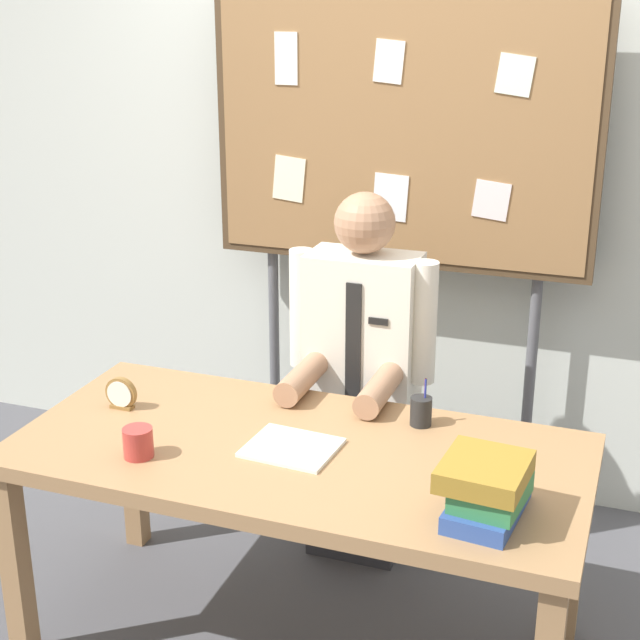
{
  "coord_description": "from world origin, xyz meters",
  "views": [
    {
      "loc": [
        0.95,
        -2.41,
        2.07
      ],
      "look_at": [
        0.0,
        0.2,
        1.08
      ],
      "focal_mm": 52.76,
      "sensor_mm": 36.0,
      "label": 1
    }
  ],
  "objects_px": {
    "desk": "(298,471)",
    "coffee_mug": "(138,442)",
    "bulletin_board": "(401,136)",
    "book_stack": "(487,489)",
    "desk_clock": "(121,395)",
    "person": "(361,391)",
    "pen_holder": "(421,411)",
    "open_notebook": "(292,448)"
  },
  "relations": [
    {
      "from": "person",
      "to": "open_notebook",
      "type": "height_order",
      "value": "person"
    },
    {
      "from": "desk",
      "to": "coffee_mug",
      "type": "xyz_separation_m",
      "value": [
        -0.43,
        -0.22,
        0.13
      ]
    },
    {
      "from": "person",
      "to": "book_stack",
      "type": "distance_m",
      "value": 1.06
    },
    {
      "from": "desk_clock",
      "to": "open_notebook",
      "type": "bearing_deg",
      "value": -7.15
    },
    {
      "from": "bulletin_board",
      "to": "book_stack",
      "type": "relative_size",
      "value": 6.7
    },
    {
      "from": "desk",
      "to": "pen_holder",
      "type": "height_order",
      "value": "pen_holder"
    },
    {
      "from": "bulletin_board",
      "to": "book_stack",
      "type": "height_order",
      "value": "bulletin_board"
    },
    {
      "from": "open_notebook",
      "to": "desk_clock",
      "type": "relative_size",
      "value": 2.44
    },
    {
      "from": "open_notebook",
      "to": "coffee_mug",
      "type": "relative_size",
      "value": 2.9
    },
    {
      "from": "desk_clock",
      "to": "coffee_mug",
      "type": "bearing_deg",
      "value": -50.74
    },
    {
      "from": "book_stack",
      "to": "open_notebook",
      "type": "bearing_deg",
      "value": 163.8
    },
    {
      "from": "open_notebook",
      "to": "book_stack",
      "type": "bearing_deg",
      "value": -16.2
    },
    {
      "from": "bulletin_board",
      "to": "open_notebook",
      "type": "distance_m",
      "value": 1.36
    },
    {
      "from": "desk",
      "to": "person",
      "type": "xyz_separation_m",
      "value": [
        0.0,
        0.64,
        0.0
      ]
    },
    {
      "from": "book_stack",
      "to": "desk",
      "type": "bearing_deg",
      "value": 161.77
    },
    {
      "from": "desk_clock",
      "to": "coffee_mug",
      "type": "distance_m",
      "value": 0.36
    },
    {
      "from": "person",
      "to": "pen_holder",
      "type": "relative_size",
      "value": 8.74
    },
    {
      "from": "person",
      "to": "coffee_mug",
      "type": "distance_m",
      "value": 0.97
    },
    {
      "from": "desk",
      "to": "coffee_mug",
      "type": "relative_size",
      "value": 19.05
    },
    {
      "from": "desk",
      "to": "coffee_mug",
      "type": "height_order",
      "value": "coffee_mug"
    },
    {
      "from": "desk_clock",
      "to": "pen_holder",
      "type": "relative_size",
      "value": 0.69
    },
    {
      "from": "book_stack",
      "to": "pen_holder",
      "type": "bearing_deg",
      "value": 121.83
    },
    {
      "from": "desk",
      "to": "open_notebook",
      "type": "height_order",
      "value": "open_notebook"
    },
    {
      "from": "desk",
      "to": "pen_holder",
      "type": "relative_size",
      "value": 11.03
    },
    {
      "from": "bulletin_board",
      "to": "open_notebook",
      "type": "relative_size",
      "value": 7.79
    },
    {
      "from": "person",
      "to": "book_stack",
      "type": "relative_size",
      "value": 4.48
    },
    {
      "from": "desk",
      "to": "book_stack",
      "type": "height_order",
      "value": "book_stack"
    },
    {
      "from": "desk",
      "to": "bulletin_board",
      "type": "xyz_separation_m",
      "value": [
        -0.0,
        1.09,
        0.88
      ]
    },
    {
      "from": "bulletin_board",
      "to": "book_stack",
      "type": "xyz_separation_m",
      "value": [
        0.62,
        -1.3,
        -0.71
      ]
    },
    {
      "from": "book_stack",
      "to": "desk_clock",
      "type": "relative_size",
      "value": 2.83
    },
    {
      "from": "coffee_mug",
      "to": "pen_holder",
      "type": "distance_m",
      "value": 0.9
    },
    {
      "from": "book_stack",
      "to": "desk_clock",
      "type": "height_order",
      "value": "book_stack"
    },
    {
      "from": "open_notebook",
      "to": "coffee_mug",
      "type": "bearing_deg",
      "value": -154.36
    },
    {
      "from": "book_stack",
      "to": "coffee_mug",
      "type": "height_order",
      "value": "book_stack"
    },
    {
      "from": "desk",
      "to": "pen_holder",
      "type": "bearing_deg",
      "value": 41.88
    },
    {
      "from": "book_stack",
      "to": "coffee_mug",
      "type": "xyz_separation_m",
      "value": [
        -1.04,
        -0.02,
        -0.04
      ]
    },
    {
      "from": "bulletin_board",
      "to": "pen_holder",
      "type": "relative_size",
      "value": 13.08
    },
    {
      "from": "bulletin_board",
      "to": "open_notebook",
      "type": "height_order",
      "value": "bulletin_board"
    },
    {
      "from": "pen_holder",
      "to": "person",
      "type": "bearing_deg",
      "value": 131.33
    },
    {
      "from": "person",
      "to": "coffee_mug",
      "type": "relative_size",
      "value": 15.09
    },
    {
      "from": "desk",
      "to": "coffee_mug",
      "type": "distance_m",
      "value": 0.5
    },
    {
      "from": "desk_clock",
      "to": "coffee_mug",
      "type": "relative_size",
      "value": 1.19
    }
  ]
}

